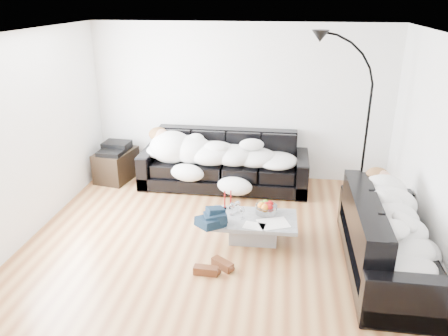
# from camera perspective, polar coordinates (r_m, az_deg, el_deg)

# --- Properties ---
(ground) EXTENTS (5.00, 5.00, 0.00)m
(ground) POSITION_cam_1_polar(r_m,az_deg,el_deg) (5.80, -0.43, -9.38)
(ground) COLOR brown
(ground) RESTS_ON ground
(wall_back) EXTENTS (5.00, 0.02, 2.60)m
(wall_back) POSITION_cam_1_polar(r_m,az_deg,el_deg) (7.39, 2.17, 8.48)
(wall_back) COLOR silver
(wall_back) RESTS_ON ground
(wall_left) EXTENTS (0.02, 4.50, 2.60)m
(wall_left) POSITION_cam_1_polar(r_m,az_deg,el_deg) (6.12, -24.33, 3.68)
(wall_left) COLOR silver
(wall_left) RESTS_ON ground
(wall_right) EXTENTS (0.02, 4.50, 2.60)m
(wall_right) POSITION_cam_1_polar(r_m,az_deg,el_deg) (5.48, 26.35, 1.34)
(wall_right) COLOR silver
(wall_right) RESTS_ON ground
(ceiling) EXTENTS (5.00, 5.00, 0.00)m
(ceiling) POSITION_cam_1_polar(r_m,az_deg,el_deg) (4.98, -0.51, 17.15)
(ceiling) COLOR white
(ceiling) RESTS_ON ground
(sofa_back) EXTENTS (2.73, 0.95, 0.89)m
(sofa_back) POSITION_cam_1_polar(r_m,az_deg,el_deg) (7.18, 0.01, 0.95)
(sofa_back) COLOR black
(sofa_back) RESTS_ON ground
(sofa_right) EXTENTS (0.93, 2.16, 0.87)m
(sofa_right) POSITION_cam_1_polar(r_m,az_deg,el_deg) (5.38, 21.01, -8.33)
(sofa_right) COLOR black
(sofa_right) RESTS_ON ground
(sleeper_back) EXTENTS (2.31, 0.80, 0.46)m
(sleeper_back) POSITION_cam_1_polar(r_m,az_deg,el_deg) (7.06, -0.05, 2.36)
(sleeper_back) COLOR silver
(sleeper_back) RESTS_ON sofa_back
(sleeper_right) EXTENTS (0.78, 1.85, 0.45)m
(sleeper_right) POSITION_cam_1_polar(r_m,az_deg,el_deg) (5.28, 21.31, -6.36)
(sleeper_right) COLOR silver
(sleeper_right) RESTS_ON sofa_right
(teal_cushion) EXTENTS (0.42, 0.38, 0.20)m
(teal_cushion) POSITION_cam_1_polar(r_m,az_deg,el_deg) (5.82, 19.51, -2.62)
(teal_cushion) COLOR #0D6055
(teal_cushion) RESTS_ON sofa_right
(coffee_table) EXTENTS (1.12, 0.67, 0.32)m
(coffee_table) POSITION_cam_1_polar(r_m,az_deg,el_deg) (5.74, 3.85, -7.96)
(coffee_table) COLOR #939699
(coffee_table) RESTS_ON ground
(fruit_bowl) EXTENTS (0.32, 0.32, 0.18)m
(fruit_bowl) POSITION_cam_1_polar(r_m,az_deg,el_deg) (5.75, 5.56, -5.10)
(fruit_bowl) COLOR white
(fruit_bowl) RESTS_ON coffee_table
(wine_glass_a) EXTENTS (0.09, 0.09, 0.17)m
(wine_glass_a) POSITION_cam_1_polar(r_m,az_deg,el_deg) (5.73, 1.78, -5.14)
(wine_glass_a) COLOR white
(wine_glass_a) RESTS_ON coffee_table
(wine_glass_b) EXTENTS (0.08, 0.08, 0.17)m
(wine_glass_b) POSITION_cam_1_polar(r_m,az_deg,el_deg) (5.69, 1.08, -5.36)
(wine_glass_b) COLOR white
(wine_glass_b) RESTS_ON coffee_table
(wine_glass_c) EXTENTS (0.08, 0.08, 0.16)m
(wine_glass_c) POSITION_cam_1_polar(r_m,az_deg,el_deg) (5.60, 2.43, -5.88)
(wine_glass_c) COLOR white
(wine_glass_c) RESTS_ON coffee_table
(candle_left) EXTENTS (0.06, 0.06, 0.26)m
(candle_left) POSITION_cam_1_polar(r_m,az_deg,el_deg) (5.82, 0.10, -4.22)
(candle_left) COLOR maroon
(candle_left) RESTS_ON coffee_table
(candle_right) EXTENTS (0.05, 0.05, 0.26)m
(candle_right) POSITION_cam_1_polar(r_m,az_deg,el_deg) (5.83, 0.89, -4.16)
(candle_right) COLOR maroon
(candle_right) RESTS_ON coffee_table
(newspaper_a) EXTENTS (0.45, 0.40, 0.01)m
(newspaper_a) POSITION_cam_1_polar(r_m,az_deg,el_deg) (5.55, 6.47, -7.18)
(newspaper_a) COLOR silver
(newspaper_a) RESTS_ON coffee_table
(newspaper_b) EXTENTS (0.29, 0.23, 0.01)m
(newspaper_b) POSITION_cam_1_polar(r_m,az_deg,el_deg) (5.47, 3.99, -7.52)
(newspaper_b) COLOR silver
(newspaper_b) RESTS_ON coffee_table
(navy_jacket) EXTENTS (0.45, 0.43, 0.17)m
(navy_jacket) POSITION_cam_1_polar(r_m,az_deg,el_deg) (5.40, -1.25, -5.96)
(navy_jacket) COLOR black
(navy_jacket) RESTS_ON coffee_table
(shoes) EXTENTS (0.55, 0.45, 0.11)m
(shoes) POSITION_cam_1_polar(r_m,az_deg,el_deg) (5.19, -1.34, -12.82)
(shoes) COLOR #472311
(shoes) RESTS_ON ground
(av_cabinet) EXTENTS (0.64, 0.83, 0.51)m
(av_cabinet) POSITION_cam_1_polar(r_m,az_deg,el_deg) (7.75, -13.87, 0.39)
(av_cabinet) COLOR black
(av_cabinet) RESTS_ON ground
(stereo) EXTENTS (0.46, 0.37, 0.13)m
(stereo) POSITION_cam_1_polar(r_m,az_deg,el_deg) (7.64, -14.09, 2.63)
(stereo) COLOR black
(stereo) RESTS_ON av_cabinet
(floor_lamp) EXTENTS (0.85, 0.44, 2.24)m
(floor_lamp) POSITION_cam_1_polar(r_m,az_deg,el_deg) (6.71, 18.10, 4.40)
(floor_lamp) COLOR black
(floor_lamp) RESTS_ON ground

